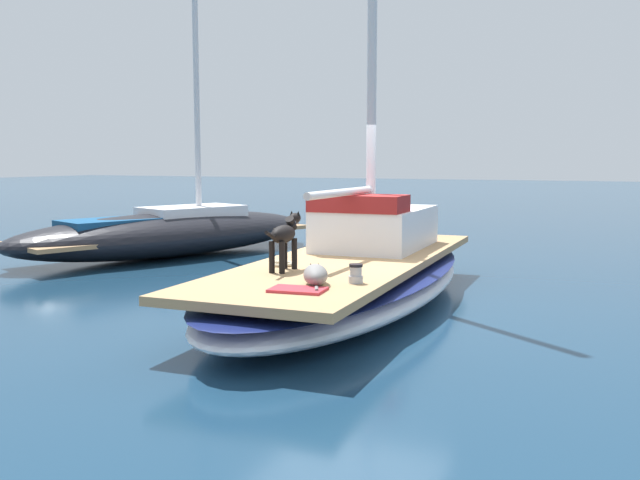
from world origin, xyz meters
name	(u,v)px	position (x,y,z in m)	size (l,w,h in m)	color
ground_plane	(350,305)	(0.00, 0.00, 0.00)	(120.00, 120.00, 0.00)	navy
sailboat_main	(350,281)	(0.00, 0.00, 0.34)	(2.78, 7.33, 0.66)	white
mast_main	(368,31)	(-0.03, 0.75, 3.80)	(0.14, 2.27, 7.01)	silver
cabin_house	(375,225)	(-0.05, 1.12, 1.01)	(1.48, 2.27, 0.84)	silver
dog_black	(285,236)	(-0.31, -1.34, 1.08)	(0.24, 0.94, 0.70)	black
dog_grey	(315,275)	(0.42, -2.04, 0.77)	(0.52, 0.89, 0.22)	gray
deck_winch	(356,274)	(0.79, -1.79, 0.76)	(0.16, 0.16, 0.21)	#B7B7BC
coiled_rope	(282,264)	(-0.53, -1.01, 0.68)	(0.32, 0.32, 0.04)	beige
deck_towel	(298,290)	(0.41, -2.47, 0.68)	(0.56, 0.36, 0.03)	#C6333D
moored_boat_port_side	(171,232)	(-5.22, 3.02, 0.51)	(4.53, 7.33, 7.35)	black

